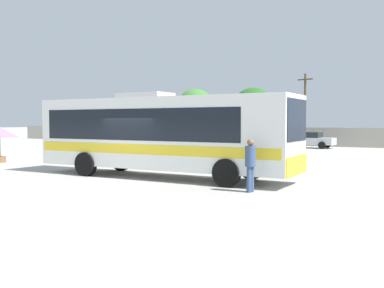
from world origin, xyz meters
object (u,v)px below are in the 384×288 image
at_px(coach_bus_white_yellow, 159,132).
at_px(attendant_by_bus_door, 250,162).
at_px(parked_car_second_grey, 252,138).
at_px(vendor_umbrella_near_gate_pink, 0,133).
at_px(utility_pole_near, 305,107).
at_px(roadside_tree_midleft, 253,105).
at_px(roadside_tree_left, 195,103).
at_px(parked_car_leftmost_dark_blue, 203,137).
at_px(parked_car_third_silver, 309,139).

relative_size(coach_bus_white_yellow, attendant_by_bus_door, 6.46).
xyz_separation_m(attendant_by_bus_door, parked_car_second_grey, (-10.57, 26.81, -0.26)).
bearing_deg(vendor_umbrella_near_gate_pink, utility_pole_near, 72.44).
distance_m(attendant_by_bus_door, roadside_tree_midleft, 38.84).
height_order(vendor_umbrella_near_gate_pink, parked_car_second_grey, vendor_umbrella_near_gate_pink).
xyz_separation_m(vendor_umbrella_near_gate_pink, utility_pole_near, (9.55, 30.19, 2.19)).
xyz_separation_m(roadside_tree_left, roadside_tree_midleft, (7.48, 0.89, -0.30)).
bearing_deg(attendant_by_bus_door, parked_car_leftmost_dark_blue, 120.93).
bearing_deg(parked_car_third_silver, vendor_umbrella_near_gate_pink, -117.19).
xyz_separation_m(attendant_by_bus_door, vendor_umbrella_near_gate_pink, (-16.65, 2.96, 0.71)).
bearing_deg(parked_car_third_silver, coach_bus_white_yellow, -90.16).
bearing_deg(roadside_tree_midleft, roadside_tree_left, -173.19).
relative_size(coach_bus_white_yellow, parked_car_second_grey, 2.62).
bearing_deg(attendant_by_bus_door, vendor_umbrella_near_gate_pink, 169.92).
xyz_separation_m(parked_car_leftmost_dark_blue, utility_pole_near, (8.79, 6.65, 3.14)).
distance_m(vendor_umbrella_near_gate_pink, utility_pole_near, 31.74).
height_order(attendant_by_bus_door, parked_car_third_silver, attendant_by_bus_door).
bearing_deg(parked_car_third_silver, parked_car_leftmost_dark_blue, 177.71).
distance_m(coach_bus_white_yellow, parked_car_third_silver, 24.25).
relative_size(parked_car_second_grey, utility_pole_near, 0.59).
bearing_deg(roadside_tree_left, parked_car_second_grey, -37.20).
bearing_deg(roadside_tree_left, parked_car_third_silver, -28.46).
bearing_deg(parked_car_second_grey, coach_bus_white_yellow, -77.11).
height_order(coach_bus_white_yellow, roadside_tree_left, roadside_tree_left).
bearing_deg(coach_bus_white_yellow, parked_car_third_silver, 89.84).
bearing_deg(roadside_tree_left, utility_pole_near, -7.86).
bearing_deg(parked_car_second_grey, utility_pole_near, 61.29).
bearing_deg(coach_bus_white_yellow, vendor_umbrella_near_gate_pink, 174.55).
bearing_deg(parked_car_second_grey, vendor_umbrella_near_gate_pink, -104.30).
height_order(parked_car_third_silver, roadside_tree_left, roadside_tree_left).
distance_m(vendor_umbrella_near_gate_pink, parked_car_second_grey, 24.63).
distance_m(attendant_by_bus_door, vendor_umbrella_near_gate_pink, 16.92).
relative_size(parked_car_leftmost_dark_blue, parked_car_second_grey, 0.99).
height_order(attendant_by_bus_door, roadside_tree_midleft, roadside_tree_midleft).
height_order(parked_car_second_grey, utility_pole_near, utility_pole_near).
height_order(roadside_tree_left, roadside_tree_midleft, roadside_tree_left).
xyz_separation_m(attendant_by_bus_door, parked_car_leftmost_dark_blue, (-15.88, 26.50, -0.24)).
distance_m(coach_bus_white_yellow, attendant_by_bus_door, 5.27).
bearing_deg(parked_car_third_silver, roadside_tree_midleft, 132.93).
bearing_deg(roadside_tree_midleft, utility_pole_near, -22.51).
xyz_separation_m(parked_car_second_grey, roadside_tree_left, (-10.99, 8.34, 3.93)).
bearing_deg(parked_car_third_silver, utility_pole_near, 108.02).
distance_m(coach_bus_white_yellow, roadside_tree_midleft, 35.51).
bearing_deg(parked_car_leftmost_dark_blue, coach_bus_white_yellow, -65.92).
bearing_deg(parked_car_second_grey, attendant_by_bus_door, -68.48).
bearing_deg(roadside_tree_midleft, vendor_umbrella_near_gate_pink, -94.45).
xyz_separation_m(coach_bus_white_yellow, parked_car_leftmost_dark_blue, (-11.03, 24.67, -1.14)).
bearing_deg(utility_pole_near, vendor_umbrella_near_gate_pink, -107.56).
bearing_deg(parked_car_third_silver, parked_car_second_grey, 172.61).
distance_m(parked_car_leftmost_dark_blue, parked_car_third_silver, 11.10).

